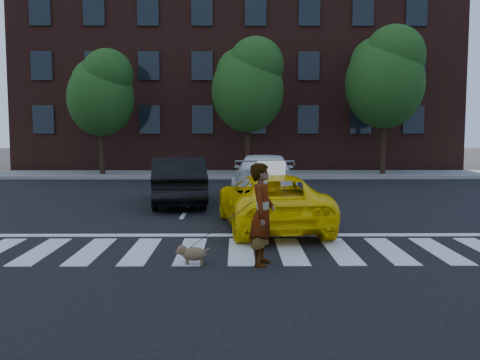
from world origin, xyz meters
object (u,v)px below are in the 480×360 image
object	(u,v)px
tree_mid	(248,82)
woman	(262,214)
tree_right	(386,74)
white_suv	(264,176)
dog	(192,253)
tree_left	(101,90)
taxi	(270,201)
black_sedan	(178,180)

from	to	relation	value
tree_mid	woman	distance (m)	18.52
tree_right	woman	world-z (taller)	tree_right
white_suv	dog	distance (m)	9.76
white_suv	woman	world-z (taller)	woman
tree_right	woman	bearing A→B (deg)	-111.60
tree_left	taxi	size ratio (longest dim) A/B	1.34
black_sedan	dog	bearing A→B (deg)	90.07
tree_left	black_sedan	distance (m)	11.90
tree_mid	black_sedan	distance (m)	11.25
tree_right	taxi	size ratio (longest dim) A/B	1.59
tree_mid	black_sedan	xyz separation A→B (m)	(-2.53, -10.18, -4.08)
tree_left	tree_right	bearing A→B (deg)	-0.00
tree_mid	white_suv	size ratio (longest dim) A/B	1.33
tree_right	woman	distance (m)	19.94
dog	white_suv	bearing A→B (deg)	83.06
tree_left	tree_mid	bearing A→B (deg)	-0.00
taxi	black_sedan	xyz separation A→B (m)	(-2.75, 4.26, 0.10)
black_sedan	white_suv	bearing A→B (deg)	-157.73
woman	white_suv	bearing A→B (deg)	10.77
dog	tree_mid	bearing A→B (deg)	89.16
taxi	white_suv	world-z (taller)	white_suv
taxi	woman	bearing A→B (deg)	77.05
tree_mid	dog	distance (m)	18.71
tree_left	woman	xyz separation A→B (m)	(7.33, -18.10, -3.52)
tree_right	black_sedan	size ratio (longest dim) A/B	1.64
tree_left	dog	bearing A→B (deg)	-71.45
white_suv	dog	world-z (taller)	white_suv
taxi	tree_mid	bearing A→B (deg)	-96.08
black_sedan	woman	distance (m)	8.27
black_sedan	dog	size ratio (longest dim) A/B	7.49
tree_right	taxi	xyz separation A→B (m)	(-6.78, -14.44, -4.59)
tree_mid	tree_right	distance (m)	7.01
tree_left	dog	distance (m)	19.53
tree_right	white_suv	size ratio (longest dim) A/B	1.44
taxi	black_sedan	size ratio (longest dim) A/B	1.03
white_suv	dog	bearing A→B (deg)	81.82
tree_mid	black_sedan	bearing A→B (deg)	-103.98
woman	taxi	bearing A→B (deg)	7.91
tree_left	white_suv	bearing A→B (deg)	-47.22
tree_right	woman	xyz separation A→B (m)	(-7.17, -18.10, -4.34)
tree_mid	tree_right	world-z (taller)	tree_right
white_suv	woman	xyz separation A→B (m)	(-0.53, -9.60, 0.14)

